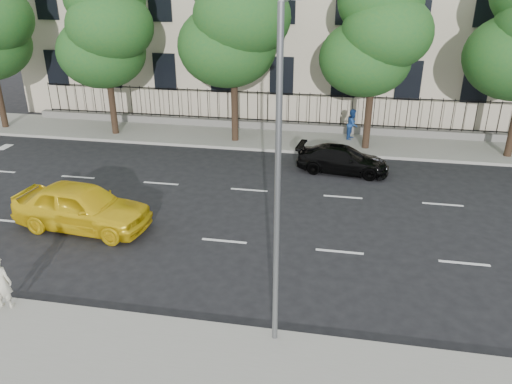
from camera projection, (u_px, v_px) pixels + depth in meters
ground at (205, 281)px, 15.22m from camera, size 120.00×120.00×0.00m
near_sidewalk at (158, 375)px, 11.60m from camera, size 60.00×4.00×0.15m
far_sidewalk at (273, 139)px, 27.76m from camera, size 60.00×4.00×0.15m
lane_markings at (238, 213)px, 19.48m from camera, size 49.60×4.62×0.01m
iron_fence at (278, 121)px, 29.05m from camera, size 30.00×0.50×2.20m
street_light at (282, 144)px, 11.12m from camera, size 0.25×3.32×8.05m
tree_b at (105, 29)px, 26.32m from camera, size 5.53×5.12×8.97m
tree_c at (235, 20)px, 24.93m from camera, size 5.89×5.50×9.80m
tree_d at (377, 34)px, 24.00m from camera, size 5.34×4.94×8.84m
yellow_taxi at (82, 207)px, 18.04m from camera, size 5.19×2.48×1.71m
black_sedan at (343, 159)px, 23.19m from camera, size 4.43×2.22×1.24m
woman_near at (1, 282)px, 13.51m from camera, size 0.62×0.44×1.59m
pedestrian_far at (352, 124)px, 27.21m from camera, size 0.81×0.94×1.66m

